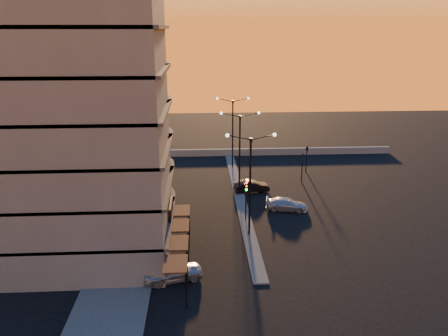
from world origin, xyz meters
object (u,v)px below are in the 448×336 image
(car_hatchback, at_px, (173,271))
(car_sedan, at_px, (251,186))
(streetlamp_mid, at_px, (240,147))
(traffic_light_main, at_px, (246,194))
(car_wagon, at_px, (287,204))

(car_hatchback, xyz_separation_m, car_sedan, (8.00, 17.95, -0.10))
(car_hatchback, bearing_deg, streetlamp_mid, -35.31)
(traffic_light_main, bearing_deg, car_hatchback, -123.39)
(car_wagon, bearing_deg, streetlamp_mid, 57.47)
(traffic_light_main, relative_size, car_sedan, 1.05)
(streetlamp_mid, xyz_separation_m, car_sedan, (1.50, 0.96, -4.93))
(streetlamp_mid, height_order, car_hatchback, streetlamp_mid)
(traffic_light_main, bearing_deg, car_wagon, 30.98)
(streetlamp_mid, relative_size, traffic_light_main, 2.24)
(streetlamp_mid, xyz_separation_m, traffic_light_main, (0.00, -7.13, -2.70))
(car_hatchback, relative_size, car_wagon, 1.05)
(streetlamp_mid, bearing_deg, car_wagon, -44.53)
(traffic_light_main, bearing_deg, car_sedan, 79.50)
(traffic_light_main, height_order, car_wagon, traffic_light_main)
(streetlamp_mid, height_order, traffic_light_main, streetlamp_mid)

